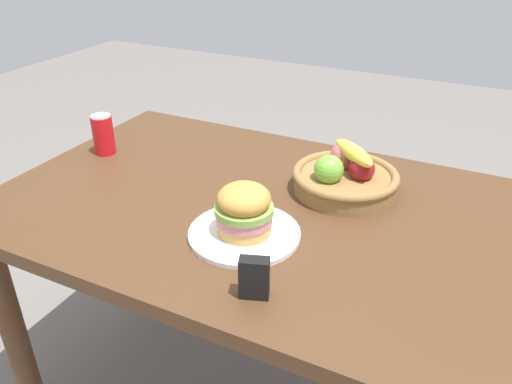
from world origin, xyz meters
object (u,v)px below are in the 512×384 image
at_px(soda_can, 103,134).
at_px(fruit_basket, 345,176).
at_px(sandwich, 244,209).
at_px(plate, 244,234).
at_px(napkin_holder, 254,278).

xyz_separation_m(soda_can, fruit_basket, (0.76, 0.09, -0.02)).
distance_m(soda_can, fruit_basket, 0.77).
bearing_deg(soda_can, sandwich, -20.07).
relative_size(plate, napkin_holder, 2.97).
relative_size(sandwich, soda_can, 1.10).
bearing_deg(napkin_holder, fruit_basket, 67.25).
distance_m(soda_can, napkin_holder, 0.84).
xyz_separation_m(plate, fruit_basket, (0.14, 0.32, 0.04)).
xyz_separation_m(plate, soda_can, (-0.62, 0.23, 0.06)).
relative_size(fruit_basket, napkin_holder, 3.22).
xyz_separation_m(soda_can, napkin_holder, (0.73, -0.41, -0.02)).
bearing_deg(plate, fruit_basket, 65.79).
xyz_separation_m(plate, sandwich, (-0.00, 0.00, 0.07)).
distance_m(sandwich, napkin_holder, 0.22).
bearing_deg(fruit_basket, plate, -114.21).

